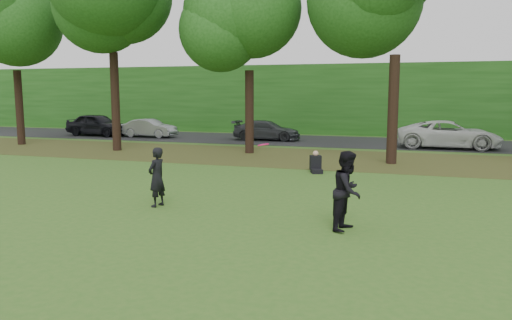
{
  "coord_description": "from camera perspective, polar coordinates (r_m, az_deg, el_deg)",
  "views": [
    {
      "loc": [
        5.06,
        -9.73,
        3.11
      ],
      "look_at": [
        1.01,
        2.67,
        1.3
      ],
      "focal_mm": 35.0,
      "sensor_mm": 36.0,
      "label": 1
    }
  ],
  "objects": [
    {
      "name": "ground",
      "position": [
        11.4,
        -9.12,
        -8.04
      ],
      "size": [
        120.0,
        120.0,
        0.0
      ],
      "primitive_type": "plane",
      "color": "#315D1D",
      "rests_on": "ground"
    },
    {
      "name": "leaf_litter",
      "position": [
        23.49,
        5.48,
        0.27
      ],
      "size": [
        60.0,
        7.0,
        0.01
      ],
      "primitive_type": "cube",
      "color": "#473919",
      "rests_on": "ground"
    },
    {
      "name": "street",
      "position": [
        31.3,
        8.69,
        2.13
      ],
      "size": [
        70.0,
        7.0,
        0.02
      ],
      "primitive_type": "cube",
      "color": "black",
      "rests_on": "ground"
    },
    {
      "name": "far_hedge",
      "position": [
        37.08,
        10.31,
        6.83
      ],
      "size": [
        70.0,
        3.0,
        5.0
      ],
      "primitive_type": "cube",
      "color": "#1D4B15",
      "rests_on": "ground"
    },
    {
      "name": "player_left",
      "position": [
        13.71,
        -11.27,
        -1.93
      ],
      "size": [
        0.48,
        0.65,
        1.61
      ],
      "primitive_type": "imported",
      "rotation": [
        0.0,
        0.0,
        -1.74
      ],
      "color": "black",
      "rests_on": "ground"
    },
    {
      "name": "player_right",
      "position": [
        11.36,
        10.45,
        -3.46
      ],
      "size": [
        0.86,
        1.0,
        1.8
      ],
      "primitive_type": "imported",
      "rotation": [
        0.0,
        0.0,
        1.35
      ],
      "color": "black",
      "rests_on": "ground"
    },
    {
      "name": "parked_cars",
      "position": [
        30.3,
        6.07,
        3.34
      ],
      "size": [
        35.26,
        3.81,
        1.55
      ],
      "color": "black",
      "rests_on": "street"
    },
    {
      "name": "frisbee",
      "position": [
        11.66,
        0.84,
        1.74
      ],
      "size": [
        0.34,
        0.34,
        0.1
      ],
      "color": "#F3146C",
      "rests_on": "ground"
    },
    {
      "name": "seated_person",
      "position": [
        19.33,
        6.85,
        -0.48
      ],
      "size": [
        0.65,
        0.83,
        0.83
      ],
      "rotation": [
        0.0,
        0.0,
        0.37
      ],
      "color": "black",
      "rests_on": "ground"
    }
  ]
}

